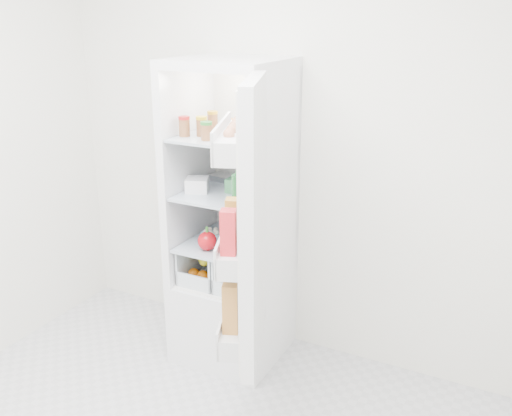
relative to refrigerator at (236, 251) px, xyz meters
The scene contains 21 objects.
room_walls 1.57m from the refrigerator, 80.89° to the right, with size 3.02×3.02×2.61m.
refrigerator is the anchor object (origin of this frame).
shelf_low 0.10m from the refrigerator, 90.00° to the right, with size 0.49×0.53×0.01m, color #ACBBCA.
shelf_mid 0.39m from the refrigerator, 90.00° to the right, with size 0.49×0.53×0.01m, color #ACBBCA.
shelf_top 0.72m from the refrigerator, 90.00° to the right, with size 0.49×0.53×0.01m, color #ACBBCA.
crisper_left 0.15m from the refrigerator, 152.98° to the right, with size 0.23×0.46×0.22m, color silver, non-canonical shape.
crisper_right 0.15m from the refrigerator, 27.02° to the right, with size 0.23×0.46×0.22m, color silver, non-canonical shape.
condiment_jars 0.77m from the refrigerator, 94.77° to the right, with size 0.46×0.34×0.08m.
squeeze_bottle 0.84m from the refrigerator, ahead, with size 0.05×0.05×0.18m, color white.
tub_white 0.48m from the refrigerator, 141.06° to the right, with size 0.12×0.12×0.08m, color white.
tub_cream 0.44m from the refrigerator, 29.95° to the right, with size 0.11×0.11×0.06m, color beige.
tin_red 0.55m from the refrigerator, 55.38° to the right, with size 0.10×0.10×0.07m, color red.
foil_tray 0.46m from the refrigerator, 142.55° to the left, with size 0.14×0.11×0.04m, color silver.
tub_green 0.43m from the refrigerator, 33.13° to the right, with size 0.10×0.14×0.08m, color #429256.
red_cabbage 0.17m from the refrigerator, 34.51° to the left, with size 0.15×0.15×0.15m, color #511C50.
bell_pepper 0.27m from the refrigerator, 105.03° to the right, with size 0.11×0.11×0.11m, color #B60B13.
mushroom_bowl 0.19m from the refrigerator, 124.01° to the right, with size 0.14×0.14×0.06m, color #8FBFD5.
salad_bag 0.28m from the refrigerator, 55.00° to the right, with size 0.10×0.10×0.10m, color beige.
citrus_pile 0.20m from the refrigerator, 136.80° to the right, with size 0.20×0.24×0.16m.
veg_pile 0.18m from the refrigerator, 26.82° to the right, with size 0.16×0.30×0.10m.
fridge_door 0.86m from the refrigerator, 56.25° to the right, with size 0.36×0.58×1.30m.
Camera 1 is at (1.36, -1.50, 2.04)m, focal length 40.00 mm.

